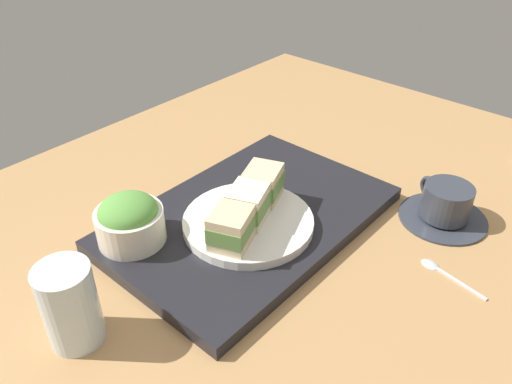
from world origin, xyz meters
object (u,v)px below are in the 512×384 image
Objects in this scene: salad_bowl at (130,220)px; drinking_glass at (70,305)px; sandwich_plate at (248,222)px; teaspoon at (439,269)px; sandwich_near at (263,183)px; coffee_cup at (445,205)px; sandwich_far at (231,228)px; sandwich_middle at (248,204)px.

drinking_glass is at bearing 28.34° from salad_bowl.
sandwich_plate reaches higher than teaspoon.
teaspoon is at bearing 115.98° from sandwich_plate.
sandwich_near is 29.98cm from coffee_cup.
salad_bowl is at bearing -151.66° from drinking_glass.
sandwich_plate is at bearing -160.49° from sandwich_far.
sandwich_near is 34.64cm from drinking_glass.
sandwich_plate is at bearing -40.20° from coffee_cup.
teaspoon is (-26.53, 36.90, -5.50)cm from salad_bowl.
sandwich_near is 12.47cm from sandwich_far.
salad_bowl is at bearing -24.04° from sandwich_near.
drinking_glass is (14.89, 8.03, -0.19)cm from salad_bowl.
sandwich_near is 1.03× the size of sandwich_far.
sandwich_middle is 0.55× the size of coffee_cup.
sandwich_plate is 1.42× the size of coffee_cup.
drinking_glass is at bearing -5.67° from sandwich_middle.
sandwich_near is 0.79× the size of salad_bowl.
sandwich_middle is 6.23cm from sandwich_far.
sandwich_far is (5.88, 2.08, 0.01)cm from sandwich_middle.
sandwich_far is 36.15cm from coffee_cup.
sandwich_plate is 1.80× the size of drinking_glass.
salad_bowl is at bearing -38.15° from sandwich_plate.
salad_bowl is at bearing -38.15° from sandwich_middle.
sandwich_far is 30.87cm from teaspoon.
teaspoon is at bearing 125.72° from salad_bowl.
salad_bowl is at bearing -54.28° from teaspoon.
salad_bowl is 16.92cm from drinking_glass.
sandwich_far reaches higher than teaspoon.
sandwich_far is (5.88, 2.08, 3.48)cm from sandwich_plate.
sandwich_middle reaches higher than teaspoon.
sandwich_near and sandwich_middle have the same top height.
sandwich_far is at bearing 121.61° from salad_bowl.
salad_bowl is 50.13cm from coffee_cup.
sandwich_far is (11.75, 4.16, 0.04)cm from sandwich_near.
sandwich_middle is at bearing 19.51° from sandwich_near.
sandwich_near is 29.52cm from teaspoon.
sandwich_far is 0.73× the size of teaspoon.
sandwich_near is 0.75× the size of teaspoon.
teaspoon is (-12.68, 26.01, -2.56)cm from sandwich_plate.
teaspoon is at bearing 115.98° from sandwich_middle.
drinking_glass is (34.62, -0.77, -0.69)cm from sandwich_near.
coffee_cup is 58.63cm from drinking_glass.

